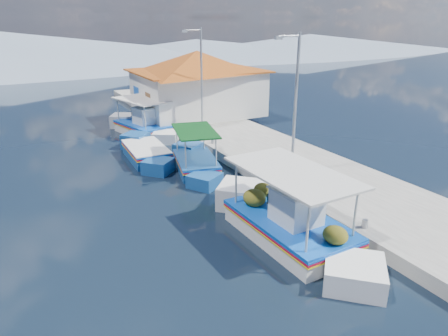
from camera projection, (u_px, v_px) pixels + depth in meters
name	position (u px, v px, depth m)	size (l,w,h in m)	color
ground	(220.00, 229.00, 14.46)	(160.00, 160.00, 0.00)	black
quay	(265.00, 152.00, 21.97)	(5.00, 44.00, 0.50)	#B0ADA4
bollards	(238.00, 154.00, 20.27)	(0.20, 17.20, 0.30)	#A5A8AD
main_caique	(288.00, 224.00, 13.74)	(2.53, 8.23, 2.71)	white
caique_green_canopy	(195.00, 163.00, 19.96)	(2.73, 5.83, 2.25)	#174A8B
caique_blue_hull	(146.00, 154.00, 21.53)	(2.03, 6.15, 1.10)	#174A8B
caique_far	(143.00, 127.00, 26.20)	(3.17, 6.85, 2.47)	white
harbor_building	(198.00, 82.00, 28.65)	(10.49, 10.49, 4.40)	white
lamp_post_near	(294.00, 100.00, 16.80)	(1.21, 0.14, 6.00)	#A5A8AD
lamp_post_far	(200.00, 74.00, 24.22)	(1.21, 0.14, 6.00)	#A5A8AD
mountain_ridge	(87.00, 52.00, 62.89)	(171.40, 96.00, 5.50)	gray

